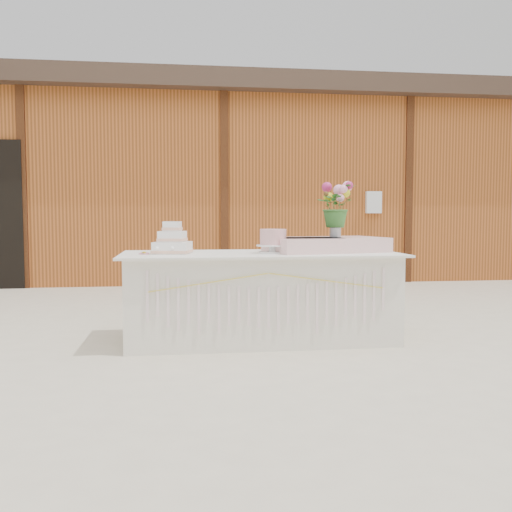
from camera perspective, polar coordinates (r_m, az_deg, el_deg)
The scene contains 9 objects.
ground at distance 5.07m, azimuth 0.46°, elevation -8.40°, with size 80.00×80.00×0.00m, color beige.
barn at distance 10.93m, azimuth -4.07°, elevation 7.16°, with size 12.60×4.60×3.30m.
cake_table at distance 4.99m, azimuth 0.47°, elevation -4.06°, with size 2.40×1.00×0.77m.
wedding_cake at distance 4.90m, azimuth -8.36°, elevation 1.33°, with size 0.36×0.36×0.27m.
pink_cake_stand at distance 4.88m, azimuth 1.72°, elevation 1.63°, with size 0.29×0.29×0.21m.
satin_runner at distance 5.12m, azimuth 7.00°, elevation 1.14°, with size 1.01×0.59×0.13m, color beige.
flower_vase at distance 5.17m, azimuth 7.93°, elevation 2.63°, with size 0.10×0.10×0.14m, color silver.
bouquet at distance 5.17m, azimuth 7.96°, elevation 5.51°, with size 0.34×0.30×0.38m, color #37712D.
loose_flowers at distance 4.99m, azimuth -11.43°, elevation 0.39°, with size 0.15×0.37×0.02m, color pink, non-canonical shape.
Camera 1 is at (-0.70, -4.90, 1.10)m, focal length 40.00 mm.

